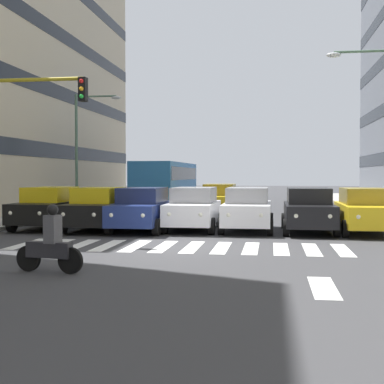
{
  "coord_description": "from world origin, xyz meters",
  "views": [
    {
      "loc": [
        -2.86,
        16.42,
        2.25
      ],
      "look_at": [
        0.62,
        -7.21,
        1.46
      ],
      "focal_mm": 50.59,
      "sensor_mm": 36.0,
      "label": 1
    }
  ],
  "objects": [
    {
      "name": "ground_plane",
      "position": [
        0.0,
        0.0,
        0.0
      ],
      "size": [
        180.0,
        180.0,
        0.0
      ],
      "primitive_type": "plane",
      "color": "#38383A"
    },
    {
      "name": "car_1",
      "position": [
        -4.28,
        -4.86,
        0.89
      ],
      "size": [
        2.02,
        4.44,
        1.72
      ],
      "color": "black",
      "rests_on": "ground_plane"
    },
    {
      "name": "lane_arrow_0",
      "position": [
        -3.89,
        5.5,
        0.0
      ],
      "size": [
        0.5,
        2.2,
        0.01
      ],
      "primitive_type": "cube",
      "color": "silver",
      "rests_on": "ground_plane"
    },
    {
      "name": "car_row2_0",
      "position": [
        -0.08,
        -12.65,
        0.89
      ],
      "size": [
        2.02,
        4.44,
        1.72
      ],
      "color": "gold",
      "rests_on": "ground_plane"
    },
    {
      "name": "street_lamp_right",
      "position": [
        7.92,
        -13.71,
        4.29
      ],
      "size": [
        2.76,
        0.28,
        6.74
      ],
      "color": "#4C6B56",
      "rests_on": "sidewalk_right"
    },
    {
      "name": "car_5",
      "position": [
        4.01,
        -4.4,
        0.89
      ],
      "size": [
        2.02,
        4.44,
        1.72
      ],
      "color": "black",
      "rests_on": "ground_plane"
    },
    {
      "name": "car_0",
      "position": [
        -6.36,
        -4.74,
        0.89
      ],
      "size": [
        2.02,
        4.44,
        1.72
      ],
      "color": "gold",
      "rests_on": "ground_plane"
    },
    {
      "name": "bus_behind_traffic",
      "position": [
        4.01,
        -18.65,
        1.86
      ],
      "size": [
        2.78,
        10.5,
        3.0
      ],
      "color": "#286BAD",
      "rests_on": "ground_plane"
    },
    {
      "name": "car_4",
      "position": [
        2.19,
        -4.31,
        0.89
      ],
      "size": [
        2.02,
        4.44,
        1.72
      ],
      "color": "navy",
      "rests_on": "ground_plane"
    },
    {
      "name": "motorcycle_with_rider",
      "position": [
        2.14,
        4.73,
        0.65
      ],
      "size": [
        1.69,
        0.43,
        1.57
      ],
      "color": "black",
      "rests_on": "ground_plane"
    },
    {
      "name": "crosswalk_markings",
      "position": [
        -0.0,
        0.0,
        0.0
      ],
      "size": [
        10.35,
        2.8,
        0.01
      ],
      "color": "silver",
      "rests_on": "ground_plane"
    },
    {
      "name": "car_2",
      "position": [
        -1.92,
        -4.96,
        0.89
      ],
      "size": [
        2.02,
        4.44,
        1.72
      ],
      "color": "silver",
      "rests_on": "ground_plane"
    },
    {
      "name": "car_3",
      "position": [
        0.23,
        -4.98,
        0.89
      ],
      "size": [
        2.02,
        4.44,
        1.72
      ],
      "color": "silver",
      "rests_on": "ground_plane"
    },
    {
      "name": "car_6",
      "position": [
        6.24,
        -4.79,
        0.89
      ],
      "size": [
        2.02,
        4.44,
        1.72
      ],
      "color": "black",
      "rests_on": "ground_plane"
    }
  ]
}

